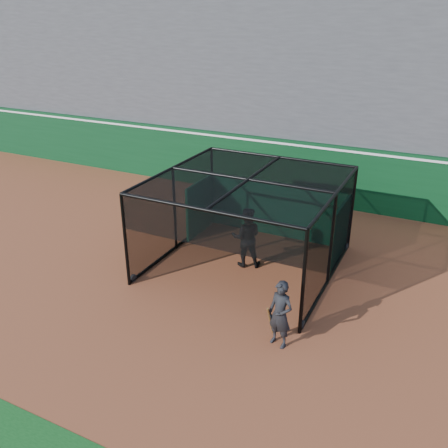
% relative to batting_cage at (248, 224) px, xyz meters
% --- Properties ---
extents(ground, '(120.00, 120.00, 0.00)m').
position_rel_batting_cage_xyz_m(ground, '(-1.14, -2.37, -1.39)').
color(ground, brown).
rests_on(ground, ground).
extents(outfield_wall, '(50.00, 0.50, 2.50)m').
position_rel_batting_cage_xyz_m(outfield_wall, '(-1.14, 6.13, -0.10)').
color(outfield_wall, '#0A3A19').
rests_on(outfield_wall, ground).
extents(grandstand, '(50.00, 7.85, 8.95)m').
position_rel_batting_cage_xyz_m(grandstand, '(-1.14, 9.90, 3.09)').
color(grandstand, '#4C4C4F').
rests_on(grandstand, ground).
extents(batting_cage, '(5.19, 5.24, 2.78)m').
position_rel_batting_cage_xyz_m(batting_cage, '(0.00, 0.00, 0.00)').
color(batting_cage, black).
rests_on(batting_cage, ground).
extents(batter, '(1.13, 1.02, 1.89)m').
position_rel_batting_cage_xyz_m(batter, '(-0.02, -0.03, -0.44)').
color(batter, black).
rests_on(batter, ground).
extents(on_deck_player, '(0.69, 0.54, 1.68)m').
position_rel_batting_cage_xyz_m(on_deck_player, '(2.24, -3.23, -0.55)').
color(on_deck_player, black).
rests_on(on_deck_player, ground).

